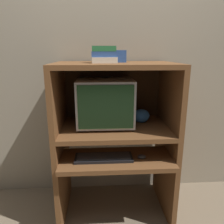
# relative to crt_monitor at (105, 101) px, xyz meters

# --- Properties ---
(wall_back) EXTENTS (6.00, 0.06, 2.60)m
(wall_back) POSITION_rel_crt_monitor_xyz_m (0.08, 0.33, 0.29)
(wall_back) COLOR gray
(wall_back) RESTS_ON ground_plane
(desk_base) EXTENTS (0.96, 0.69, 0.61)m
(desk_base) POSITION_rel_crt_monitor_xyz_m (0.08, -0.10, -0.63)
(desk_base) COLOR brown
(desk_base) RESTS_ON ground_plane
(desk_monitor_shelf) EXTENTS (0.96, 0.63, 0.20)m
(desk_monitor_shelf) POSITION_rel_crt_monitor_xyz_m (0.08, -0.05, -0.25)
(desk_monitor_shelf) COLOR brown
(desk_monitor_shelf) RESTS_ON desk_base
(hutch_upper) EXTENTS (0.96, 0.63, 0.52)m
(hutch_upper) POSITION_rel_crt_monitor_xyz_m (0.08, -0.02, 0.15)
(hutch_upper) COLOR brown
(hutch_upper) RESTS_ON desk_monitor_shelf
(crt_monitor) EXTENTS (0.46, 0.45, 0.39)m
(crt_monitor) POSITION_rel_crt_monitor_xyz_m (0.00, 0.00, 0.00)
(crt_monitor) COLOR #B2B2B7
(crt_monitor) RESTS_ON desk_monitor_shelf
(keyboard) EXTENTS (0.45, 0.16, 0.03)m
(keyboard) POSITION_rel_crt_monitor_xyz_m (-0.02, -0.25, -0.39)
(keyboard) COLOR black
(keyboard) RESTS_ON desk_base
(mouse) EXTENTS (0.07, 0.05, 0.03)m
(mouse) POSITION_rel_crt_monitor_xyz_m (0.28, -0.26, -0.39)
(mouse) COLOR #28282B
(mouse) RESTS_ON desk_base
(snack_bag) EXTENTS (0.15, 0.11, 0.12)m
(snack_bag) POSITION_rel_crt_monitor_xyz_m (0.32, 0.03, -0.14)
(snack_bag) COLOR #336BB7
(snack_bag) RESTS_ON desk_monitor_shelf
(book_stack) EXTENTS (0.19, 0.15, 0.12)m
(book_stack) POSITION_rel_crt_monitor_xyz_m (-0.01, -0.08, 0.38)
(book_stack) COLOR beige
(book_stack) RESTS_ON hutch_upper
(storage_box) EXTENTS (0.13, 0.11, 0.09)m
(storage_box) POSITION_rel_crt_monitor_xyz_m (0.10, 0.01, 0.37)
(storage_box) COLOR navy
(storage_box) RESTS_ON hutch_upper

